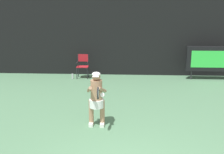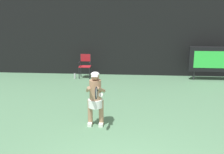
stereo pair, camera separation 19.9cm
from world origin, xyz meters
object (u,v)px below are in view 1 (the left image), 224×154
at_px(scoreboard, 211,59).
at_px(tennis_player, 97,97).
at_px(umpire_chair, 83,65).
at_px(water_bottle, 73,76).
at_px(tennis_racket, 98,93).

bearing_deg(scoreboard, tennis_player, -131.32).
distance_m(umpire_chair, tennis_player, 5.35).
xyz_separation_m(water_bottle, tennis_player, (1.68, -4.99, 0.69)).
bearing_deg(tennis_player, tennis_racket, -78.67).
distance_m(scoreboard, tennis_racket, 7.21).
xyz_separation_m(umpire_chair, tennis_player, (1.23, -5.21, 0.19)).
relative_size(umpire_chair, tennis_player, 0.73).
height_order(scoreboard, water_bottle, scoreboard).
relative_size(tennis_player, tennis_racket, 2.46).
bearing_deg(umpire_chair, tennis_player, -76.74).
bearing_deg(tennis_racket, tennis_player, 113.43).
bearing_deg(scoreboard, tennis_racket, -127.99).
bearing_deg(scoreboard, water_bottle, -178.35).
distance_m(scoreboard, umpire_chair, 5.78).
height_order(scoreboard, umpire_chair, scoreboard).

